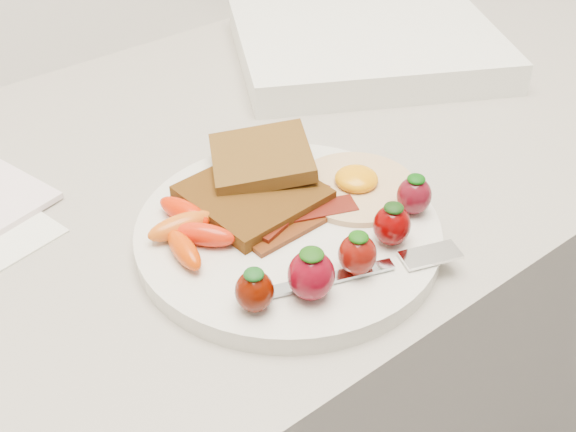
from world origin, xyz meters
TOP-DOWN VIEW (x-y plane):
  - counter at (0.00, 1.70)m, footprint 2.00×0.60m
  - plate at (-0.01, 1.56)m, footprint 0.27×0.27m
  - toast_lower at (-0.02, 1.60)m, footprint 0.12×0.12m
  - toast_upper at (0.02, 1.63)m, footprint 0.13×0.13m
  - fried_egg at (0.07, 1.56)m, footprint 0.12×0.12m
  - bacon_strips at (-0.00, 1.56)m, footprint 0.11×0.06m
  - baby_carrots at (-0.09, 1.59)m, footprint 0.07×0.10m
  - strawberries at (-0.01, 1.48)m, footprint 0.21×0.06m
  - fork at (0.00, 1.47)m, footprint 0.18×0.08m
  - appliance at (0.30, 1.78)m, footprint 0.41×0.38m

SIDE VIEW (x-z plane):
  - counter at x=0.00m, z-range 0.00..0.90m
  - plate at x=-0.01m, z-range 0.90..0.92m
  - appliance at x=0.30m, z-range 0.90..0.94m
  - fork at x=0.00m, z-range 0.92..0.92m
  - bacon_strips at x=0.00m, z-range 0.92..0.93m
  - fried_egg at x=0.07m, z-range 0.91..0.93m
  - toast_lower at x=-0.02m, z-range 0.92..0.93m
  - baby_carrots at x=-0.09m, z-range 0.92..0.94m
  - strawberries at x=-0.01m, z-range 0.91..0.96m
  - toast_upper at x=0.02m, z-range 0.93..0.95m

